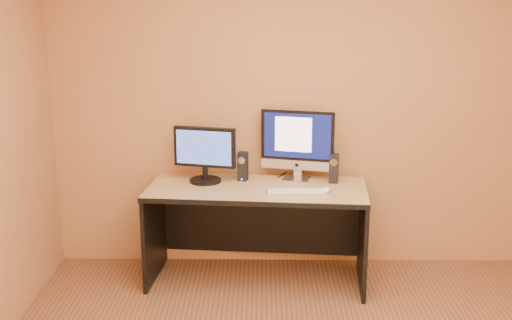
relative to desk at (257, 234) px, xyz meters
name	(u,v)px	position (x,y,z in m)	size (l,w,h in m)	color
walls	(330,177)	(0.37, -1.60, 0.92)	(4.00, 4.00, 2.60)	#A57142
desk	(257,234)	(0.00, 0.00, 0.00)	(1.63, 0.71, 0.75)	tan
imac	(297,144)	(0.31, 0.21, 0.66)	(0.58, 0.21, 0.56)	#B9B9BE
second_monitor	(205,155)	(-0.40, 0.14, 0.59)	(0.49, 0.24, 0.43)	black
speaker_left	(243,166)	(-0.11, 0.18, 0.49)	(0.07, 0.07, 0.22)	black
speaker_right	(334,168)	(0.59, 0.13, 0.49)	(0.07, 0.07, 0.22)	black
keyboard	(296,192)	(0.28, -0.13, 0.39)	(0.44, 0.12, 0.02)	silver
mouse	(326,189)	(0.51, -0.11, 0.40)	(0.06, 0.10, 0.04)	white
cable_a	(301,176)	(0.35, 0.30, 0.38)	(0.01, 0.01, 0.22)	black
cable_b	(282,175)	(0.20, 0.32, 0.38)	(0.01, 0.01, 0.18)	black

